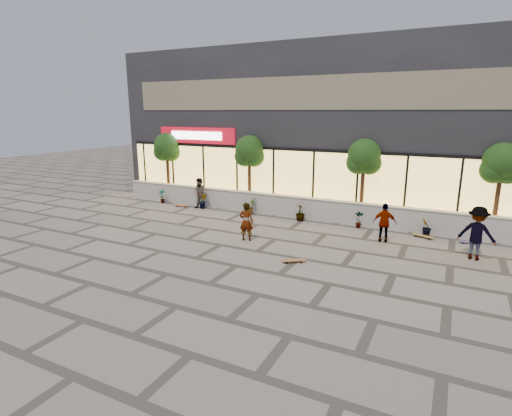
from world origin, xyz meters
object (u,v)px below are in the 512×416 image
at_px(skater_right_near, 385,223).
at_px(skateboard_right_far, 469,242).
at_px(tree_west, 167,149).
at_px(skateboard_right_near, 423,236).
at_px(tree_mideast, 364,159).
at_px(skater_center, 246,222).
at_px(tree_east, 502,166).
at_px(skateboard_left, 181,205).
at_px(skater_left, 200,194).
at_px(tree_midwest, 249,153).
at_px(skateboard_center, 294,260).
at_px(skater_right_far, 477,233).

xyz_separation_m(skater_right_near, skateboard_right_far, (3.08, 1.28, -0.72)).
relative_size(tree_west, skateboard_right_near, 4.37).
height_order(tree_mideast, skater_right_near, tree_mideast).
relative_size(skater_center, skateboard_right_far, 2.19).
xyz_separation_m(tree_east, skateboard_right_far, (-0.88, -1.50, -2.92)).
distance_m(tree_east, skater_right_near, 5.31).
height_order(tree_mideast, skateboard_right_near, tree_mideast).
bearing_deg(skateboard_left, skater_left, -2.57).
bearing_deg(tree_midwest, tree_west, 180.00).
distance_m(skater_center, skateboard_right_near, 7.38).
distance_m(tree_midwest, skateboard_left, 4.78).
bearing_deg(skateboard_right_near, tree_west, -165.60).
relative_size(tree_west, skateboard_center, 4.83).
height_order(skater_center, skater_right_far, skater_right_far).
height_order(skater_right_near, skateboard_right_near, skater_right_near).
bearing_deg(skater_right_far, skateboard_right_near, -33.22).
xyz_separation_m(tree_mideast, skateboard_right_near, (2.92, -1.50, -2.90)).
distance_m(tree_mideast, skater_right_near, 3.86).
bearing_deg(tree_east, skateboard_right_far, -120.49).
distance_m(tree_mideast, tree_east, 5.50).
xyz_separation_m(skater_center, skateboard_right_near, (6.41, 3.59, -0.70)).
relative_size(tree_west, skateboard_left, 4.75).
bearing_deg(skateboard_right_far, skater_right_near, -169.17).
relative_size(skater_left, skateboard_center, 2.06).
height_order(skater_center, skater_right_near, skater_right_near).
bearing_deg(tree_midwest, skateboard_left, -156.72).
bearing_deg(skateboard_right_near, skateboard_left, -159.66).
bearing_deg(skater_right_far, skater_left, 3.16).
height_order(tree_west, skateboard_center, tree_west).
height_order(tree_midwest, skateboard_center, tree_midwest).
distance_m(tree_mideast, skater_left, 8.64).
height_order(tree_midwest, skateboard_left, tree_midwest).
height_order(skateboard_center, skateboard_right_near, skateboard_right_near).
bearing_deg(skateboard_right_near, skateboard_center, -106.50).
height_order(tree_mideast, skateboard_center, tree_mideast).
distance_m(tree_east, skateboard_left, 15.34).
bearing_deg(tree_mideast, skater_left, -170.37).
relative_size(tree_midwest, skater_left, 2.34).
height_order(skateboard_left, skateboard_right_far, skateboard_left).
relative_size(tree_midwest, skateboard_right_far, 5.48).
height_order(tree_mideast, tree_east, same).
distance_m(skater_right_near, skateboard_left, 11.12).
relative_size(skater_right_near, skater_right_far, 0.82).
bearing_deg(skateboard_center, tree_mideast, 47.04).
bearing_deg(tree_west, skateboard_right_near, -5.94).
bearing_deg(skater_center, skater_right_near, -168.58).
xyz_separation_m(tree_mideast, skateboard_left, (-9.49, -1.50, -2.90)).
height_order(tree_mideast, skateboard_right_far, tree_mideast).
height_order(skater_left, skateboard_center, skater_left).
xyz_separation_m(tree_west, skateboard_right_far, (16.12, -1.50, -2.92)).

